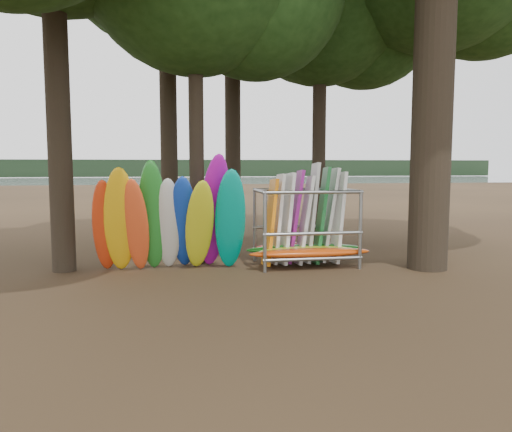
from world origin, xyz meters
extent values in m
plane|color=#47331E|center=(0.00, 0.00, 0.00)|extent=(120.00, 120.00, 0.00)
plane|color=gray|center=(0.00, 60.00, 0.00)|extent=(160.00, 160.00, 0.00)
cube|color=black|center=(0.00, 110.00, 2.00)|extent=(160.00, 4.00, 4.00)
cylinder|color=black|center=(-5.11, 2.35, 5.93)|extent=(0.58, 0.58, 11.85)
cylinder|color=black|center=(-2.44, 5.63, 5.91)|extent=(0.54, 0.54, 11.82)
cylinder|color=black|center=(-0.15, 7.48, 5.99)|extent=(0.57, 0.57, 11.99)
cylinder|color=black|center=(2.81, 6.49, 5.13)|extent=(0.48, 0.48, 10.26)
cylinder|color=black|center=(-1.72, 2.81, 4.72)|extent=(0.40, 0.40, 9.45)
cylinder|color=black|center=(5.86, 4.29, 5.84)|extent=(0.51, 0.51, 11.69)
ellipsoid|color=red|center=(-4.03, 1.84, 1.17)|extent=(0.68, 1.40, 2.45)
ellipsoid|color=yellow|center=(-3.64, 1.65, 1.32)|extent=(0.91, 1.63, 2.76)
ellipsoid|color=#F85223|center=(-3.26, 1.65, 1.18)|extent=(0.69, 1.47, 2.47)
ellipsoid|color=#248029|center=(-2.88, 1.81, 1.40)|extent=(0.69, 1.42, 2.92)
ellipsoid|color=silver|center=(-2.49, 1.89, 1.18)|extent=(0.67, 1.40, 2.50)
ellipsoid|color=#143EBD|center=(-2.11, 1.89, 1.20)|extent=(0.75, 1.70, 2.57)
ellipsoid|color=#CFD41D|center=(-1.73, 1.67, 1.16)|extent=(0.82, 1.54, 2.44)
ellipsoid|color=#AC0FA7|center=(-1.35, 1.89, 1.48)|extent=(0.95, 1.55, 3.05)
ellipsoid|color=#019682|center=(-0.96, 1.61, 1.29)|extent=(0.83, 1.37, 2.70)
ellipsoid|color=#C8410B|center=(1.10, 1.53, 0.42)|extent=(3.21, 0.55, 0.24)
ellipsoid|color=#93A516|center=(1.10, 1.82, 0.42)|extent=(2.66, 0.55, 0.24)
ellipsoid|color=#176B18|center=(1.10, 2.17, 0.42)|extent=(3.17, 0.55, 0.24)
ellipsoid|color=#AF150D|center=(1.10, 2.51, 0.42)|extent=(2.58, 0.55, 0.24)
cube|color=orange|center=(0.16, 2.12, 1.15)|extent=(0.41, 0.78, 2.32)
cube|color=white|center=(0.39, 2.33, 1.21)|extent=(0.39, 0.79, 2.45)
cube|color=white|center=(0.63, 2.19, 1.23)|extent=(0.41, 0.79, 2.48)
cube|color=#9B198E|center=(0.87, 2.32, 1.27)|extent=(0.50, 0.77, 2.55)
cube|color=silver|center=(1.10, 2.12, 1.19)|extent=(0.49, 0.76, 2.40)
cube|color=silver|center=(1.34, 2.30, 1.36)|extent=(0.40, 0.79, 2.75)
cube|color=#176B2A|center=(1.58, 2.16, 1.30)|extent=(0.48, 0.76, 2.63)
cube|color=silver|center=(1.81, 2.34, 1.30)|extent=(0.62, 0.83, 2.60)
cube|color=white|center=(2.05, 2.13, 1.24)|extent=(0.37, 0.78, 2.50)
camera|label=1|loc=(-2.45, -10.72, 2.66)|focal=35.00mm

